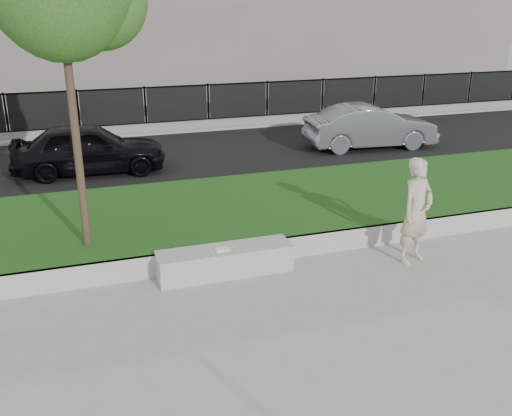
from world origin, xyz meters
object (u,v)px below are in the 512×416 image
object	(u,v)px
man	(417,211)
car_dark	(89,148)
stone_bench	(225,261)
car_silver	(370,127)
book	(222,249)

from	to	relation	value
man	car_dark	xyz separation A→B (m)	(-5.09, 7.30, -0.23)
stone_bench	car_silver	size ratio (longest dim) A/B	0.57
book	car_dark	size ratio (longest dim) A/B	0.06
car_dark	car_silver	xyz separation A→B (m)	(8.34, 0.12, -0.01)
stone_bench	car_dark	world-z (taller)	car_dark
car_silver	stone_bench	bearing A→B (deg)	141.77
man	car_dark	distance (m)	8.90
car_dark	car_silver	distance (m)	8.34
stone_bench	car_dark	xyz separation A→B (m)	(-1.81, 6.75, 0.47)
car_silver	man	bearing A→B (deg)	161.70
stone_bench	man	bearing A→B (deg)	-9.50
book	car_silver	xyz separation A→B (m)	(6.60, 6.92, 0.22)
car_dark	man	bearing A→B (deg)	-141.55
car_silver	car_dark	bearing A→B (deg)	96.18
man	car_silver	distance (m)	8.10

